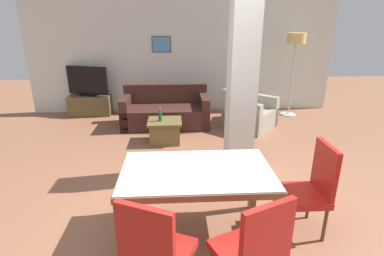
# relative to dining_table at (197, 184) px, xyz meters

# --- Properties ---
(ground_plane) EXTENTS (18.00, 18.00, 0.00)m
(ground_plane) POSITION_rel_dining_table_xyz_m (0.00, 0.00, -0.59)
(ground_plane) COLOR brown
(back_wall) EXTENTS (7.20, 0.09, 2.70)m
(back_wall) POSITION_rel_dining_table_xyz_m (-0.00, 4.63, 0.76)
(back_wall) COLOR silver
(back_wall) RESTS_ON ground_plane
(divider_pillar) EXTENTS (0.36, 0.39, 2.70)m
(divider_pillar) POSITION_rel_dining_table_xyz_m (0.72, 1.41, 0.76)
(divider_pillar) COLOR silver
(divider_pillar) RESTS_ON ground_plane
(dining_table) EXTENTS (1.48, 0.91, 0.75)m
(dining_table) POSITION_rel_dining_table_xyz_m (0.00, 0.00, 0.00)
(dining_table) COLOR brown
(dining_table) RESTS_ON ground_plane
(dining_chair_near_right) EXTENTS (0.61, 0.61, 0.98)m
(dining_chair_near_right) POSITION_rel_dining_table_xyz_m (0.37, -0.84, -0.07)
(dining_chair_near_right) COLOR #A11B16
(dining_chair_near_right) RESTS_ON ground_plane
(dining_chair_head_right) EXTENTS (0.46, 0.46, 0.98)m
(dining_chair_head_right) POSITION_rel_dining_table_xyz_m (1.17, 0.00, -0.07)
(dining_chair_head_right) COLOR #A41C14
(dining_chair_head_right) RESTS_ON ground_plane
(dining_chair_near_left) EXTENTS (0.61, 0.61, 0.98)m
(dining_chair_near_left) POSITION_rel_dining_table_xyz_m (-0.37, -0.81, -0.07)
(dining_chair_near_left) COLOR #A31C17
(dining_chair_near_left) RESTS_ON ground_plane
(sofa) EXTENTS (1.79, 0.89, 0.83)m
(sofa) POSITION_rel_dining_table_xyz_m (-0.40, 3.53, -0.31)
(sofa) COLOR #3D201C
(sofa) RESTS_ON ground_plane
(armchair) EXTENTS (1.23, 1.23, 0.82)m
(armchair) POSITION_rel_dining_table_xyz_m (1.33, 3.30, -0.30)
(armchair) COLOR gray
(armchair) RESTS_ON ground_plane
(coffee_table) EXTENTS (0.61, 0.56, 0.41)m
(coffee_table) POSITION_rel_dining_table_xyz_m (-0.39, 2.57, -0.38)
(coffee_table) COLOR brown
(coffee_table) RESTS_ON ground_plane
(bottle) EXTENTS (0.06, 0.06, 0.24)m
(bottle) POSITION_rel_dining_table_xyz_m (-0.47, 2.54, -0.09)
(bottle) COLOR #194C23
(bottle) RESTS_ON coffee_table
(tv_stand) EXTENTS (0.96, 0.40, 0.47)m
(tv_stand) POSITION_rel_dining_table_xyz_m (-2.20, 4.35, -0.36)
(tv_stand) COLOR brown
(tv_stand) RESTS_ON ground_plane
(tv_screen) EXTENTS (0.97, 0.35, 0.68)m
(tv_screen) POSITION_rel_dining_table_xyz_m (-2.20, 4.35, 0.21)
(tv_screen) COLOR black
(tv_screen) RESTS_ON tv_stand
(floor_lamp) EXTENTS (0.40, 0.40, 1.87)m
(floor_lamp) POSITION_rel_dining_table_xyz_m (2.49, 4.08, 1.00)
(floor_lamp) COLOR #B7B7BC
(floor_lamp) RESTS_ON ground_plane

